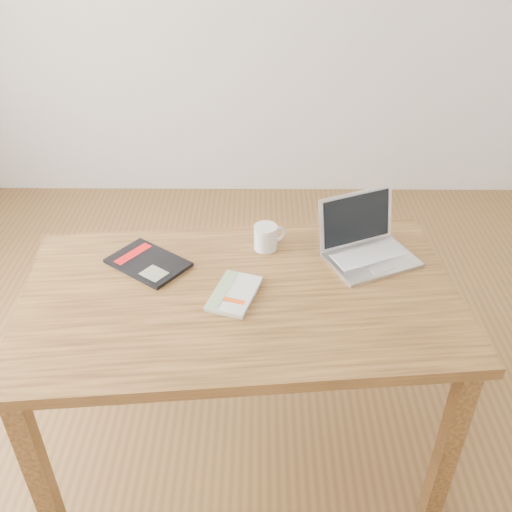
{
  "coord_description": "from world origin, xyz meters",
  "views": [
    {
      "loc": [
        0.07,
        -1.56,
        1.88
      ],
      "look_at": [
        0.05,
        -0.07,
        0.85
      ],
      "focal_mm": 40.0,
      "sensor_mm": 36.0,
      "label": 1
    }
  ],
  "objects_px": {
    "white_guidebook": "(234,294)",
    "coffee_mug": "(266,237)",
    "black_guidebook": "(148,263)",
    "laptop": "(366,244)",
    "desk": "(241,314)"
  },
  "relations": [
    {
      "from": "white_guidebook",
      "to": "coffee_mug",
      "type": "distance_m",
      "value": 0.3
    },
    {
      "from": "black_guidebook",
      "to": "coffee_mug",
      "type": "distance_m",
      "value": 0.42
    },
    {
      "from": "black_guidebook",
      "to": "laptop",
      "type": "height_order",
      "value": "laptop"
    },
    {
      "from": "white_guidebook",
      "to": "black_guidebook",
      "type": "bearing_deg",
      "value": 168.13
    },
    {
      "from": "desk",
      "to": "white_guidebook",
      "type": "xyz_separation_m",
      "value": [
        -0.02,
        -0.02,
        0.1
      ]
    },
    {
      "from": "black_guidebook",
      "to": "coffee_mug",
      "type": "bearing_deg",
      "value": -38.71
    },
    {
      "from": "desk",
      "to": "laptop",
      "type": "distance_m",
      "value": 0.5
    },
    {
      "from": "laptop",
      "to": "coffee_mug",
      "type": "bearing_deg",
      "value": 148.57
    },
    {
      "from": "white_guidebook",
      "to": "black_guidebook",
      "type": "relative_size",
      "value": 0.75
    },
    {
      "from": "black_guidebook",
      "to": "desk",
      "type": "bearing_deg",
      "value": -78.77
    },
    {
      "from": "white_guidebook",
      "to": "desk",
      "type": "bearing_deg",
      "value": 61.84
    },
    {
      "from": "white_guidebook",
      "to": "black_guidebook",
      "type": "xyz_separation_m",
      "value": [
        -0.3,
        0.17,
        -0.0
      ]
    },
    {
      "from": "desk",
      "to": "laptop",
      "type": "height_order",
      "value": "laptop"
    },
    {
      "from": "coffee_mug",
      "to": "white_guidebook",
      "type": "bearing_deg",
      "value": -137.35
    },
    {
      "from": "laptop",
      "to": "coffee_mug",
      "type": "xyz_separation_m",
      "value": [
        -0.34,
        0.04,
        0.0
      ]
    }
  ]
}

